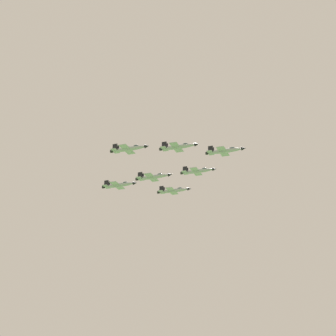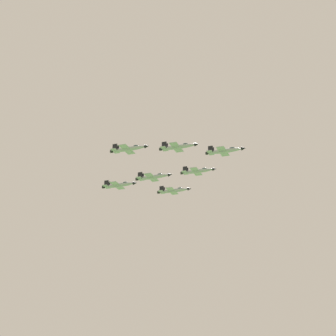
{
  "view_description": "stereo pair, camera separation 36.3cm",
  "coord_description": "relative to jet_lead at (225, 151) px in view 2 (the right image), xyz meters",
  "views": [
    {
      "loc": [
        179.75,
        -149.46,
        20.7
      ],
      "look_at": [
        -31.04,
        -27.41,
        118.84
      ],
      "focal_mm": 67.56,
      "sensor_mm": 36.0,
      "label": 1
    },
    {
      "loc": [
        179.93,
        -149.14,
        20.7
      ],
      "look_at": [
        -31.04,
        -27.41,
        118.84
      ],
      "focal_mm": 67.56,
      "sensor_mm": 36.0,
      "label": 2
    }
  ],
  "objects": [
    {
      "name": "jet_lead",
      "position": [
        0.0,
        0.0,
        0.0
      ],
      "size": [
        13.99,
        12.84,
        3.53
      ],
      "rotation": [
        0.0,
        0.0,
        0.72
      ],
      "color": "#9EA3A8"
    },
    {
      "name": "jet_left_wingman",
      "position": [
        -20.4,
        -0.07,
        -1.85
      ],
      "size": [
        13.34,
        12.34,
        3.38
      ],
      "rotation": [
        0.0,
        0.0,
        0.73
      ],
      "color": "#9EA3A8"
    },
    {
      "name": "jet_right_wingman",
      "position": [
        -3.22,
        -20.14,
        -1.42
      ],
      "size": [
        13.6,
        12.55,
        3.44
      ],
      "rotation": [
        0.0,
        0.0,
        0.72
      ],
      "color": "#9EA3A8"
    },
    {
      "name": "jet_left_outer",
      "position": [
        -40.79,
        -0.14,
        -4.43
      ],
      "size": [
        13.58,
        12.43,
        3.42
      ],
      "rotation": [
        0.0,
        0.0,
        0.72
      ],
      "color": "#9EA3A8"
    },
    {
      "name": "jet_right_outer",
      "position": [
        -6.44,
        -40.28,
        -5.49
      ],
      "size": [
        13.48,
        12.03,
        3.36
      ],
      "rotation": [
        0.0,
        0.0,
        0.7
      ],
      "color": "#9EA3A8"
    },
    {
      "name": "jet_slot_rear",
      "position": [
        -23.61,
        -20.21,
        -7.37
      ],
      "size": [
        13.85,
        12.22,
        3.44
      ],
      "rotation": [
        0.0,
        0.0,
        0.69
      ],
      "color": "#9EA3A8"
    },
    {
      "name": "jet_trailing",
      "position": [
        -35.42,
        -30.31,
        -9.09
      ],
      "size": [
        13.53,
        12.07,
        3.37
      ],
      "rotation": [
        0.0,
        0.0,
        0.7
      ],
      "color": "#9EA3A8"
    }
  ]
}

